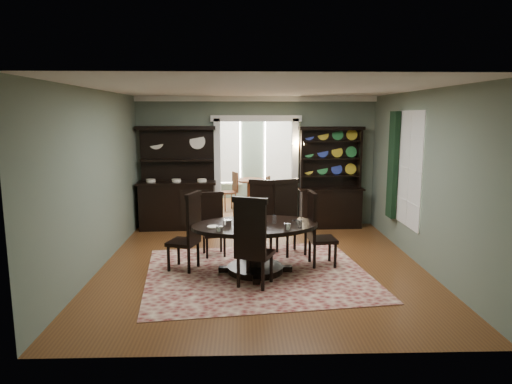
{
  "coord_description": "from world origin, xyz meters",
  "views": [
    {
      "loc": [
        -0.33,
        -7.59,
        2.58
      ],
      "look_at": [
        -0.08,
        0.6,
        1.19
      ],
      "focal_mm": 32.0,
      "sensor_mm": 36.0,
      "label": 1
    }
  ],
  "objects_px": {
    "sideboard": "(177,193)",
    "parlor_table": "(249,189)",
    "dining_table": "(255,239)",
    "welsh_dresser": "(330,191)"
  },
  "relations": [
    {
      "from": "welsh_dresser",
      "to": "parlor_table",
      "type": "relative_size",
      "value": 2.62
    },
    {
      "from": "dining_table",
      "to": "parlor_table",
      "type": "relative_size",
      "value": 2.55
    },
    {
      "from": "parlor_table",
      "to": "dining_table",
      "type": "bearing_deg",
      "value": -89.77
    },
    {
      "from": "dining_table",
      "to": "parlor_table",
      "type": "xyz_separation_m",
      "value": [
        -0.02,
        5.25,
        -0.04
      ]
    },
    {
      "from": "dining_table",
      "to": "sideboard",
      "type": "relative_size",
      "value": 0.96
    },
    {
      "from": "welsh_dresser",
      "to": "dining_table",
      "type": "bearing_deg",
      "value": -122.99
    },
    {
      "from": "sideboard",
      "to": "parlor_table",
      "type": "height_order",
      "value": "sideboard"
    },
    {
      "from": "dining_table",
      "to": "parlor_table",
      "type": "distance_m",
      "value": 5.25
    },
    {
      "from": "dining_table",
      "to": "parlor_table",
      "type": "height_order",
      "value": "dining_table"
    },
    {
      "from": "sideboard",
      "to": "welsh_dresser",
      "type": "relative_size",
      "value": 1.01
    }
  ]
}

